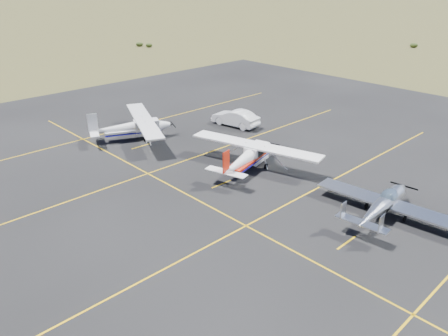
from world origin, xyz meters
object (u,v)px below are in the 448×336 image
aircraft_cessna (249,156)px  aircraft_plain (132,127)px  sedan (235,118)px  aircraft_low_wing (384,204)px

aircraft_cessna → aircraft_plain: size_ratio=1.02×
sedan → aircraft_plain: bearing=-30.4°
aircraft_low_wing → aircraft_cessna: (-0.94, 11.30, 0.27)m
aircraft_low_wing → sedan: (6.37, 20.14, -0.16)m
aircraft_cessna → aircraft_low_wing: bearing=-100.4°
aircraft_low_wing → aircraft_cessna: size_ratio=0.86×
aircraft_low_wing → aircraft_cessna: aircraft_cessna is taller
aircraft_low_wing → aircraft_plain: aircraft_plain is taller
aircraft_cessna → aircraft_plain: aircraft_plain is taller
aircraft_cessna → aircraft_plain: (-2.83, 12.74, 0.02)m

